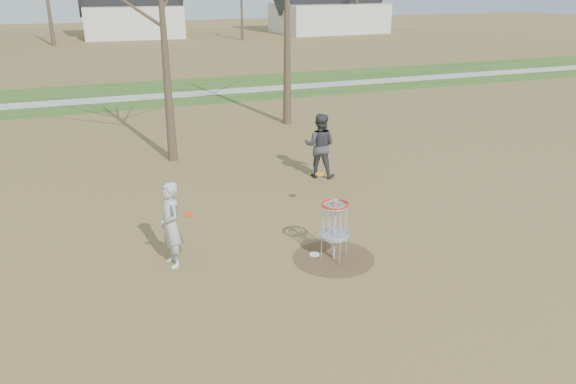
% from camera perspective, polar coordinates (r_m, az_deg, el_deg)
% --- Properties ---
extents(ground, '(160.00, 160.00, 0.00)m').
position_cam_1_polar(ground, '(12.47, 4.65, -6.73)').
color(ground, brown).
rests_on(ground, ground).
extents(green_band, '(160.00, 8.00, 0.01)m').
position_cam_1_polar(green_band, '(31.84, -12.02, 9.90)').
color(green_band, '#2D5119').
rests_on(green_band, ground).
extents(footpath, '(160.00, 1.50, 0.01)m').
position_cam_1_polar(footpath, '(30.87, -11.70, 9.61)').
color(footpath, '#9E9E99').
rests_on(footpath, green_band).
extents(dirt_circle, '(1.80, 1.80, 0.01)m').
position_cam_1_polar(dirt_circle, '(12.47, 4.66, -6.71)').
color(dirt_circle, '#47331E').
rests_on(dirt_circle, ground).
extents(player_standing, '(0.57, 0.75, 1.86)m').
position_cam_1_polar(player_standing, '(12.03, -11.82, -3.29)').
color(player_standing, '#B8B8B8').
rests_on(player_standing, ground).
extents(player_throwing, '(1.22, 1.16, 1.99)m').
position_cam_1_polar(player_throwing, '(17.24, 3.25, 4.74)').
color(player_throwing, '#3A393E').
rests_on(player_throwing, ground).
extents(disc_grounded, '(0.22, 0.22, 0.02)m').
position_cam_1_polar(disc_grounded, '(12.56, 2.69, -6.35)').
color(disc_grounded, white).
rests_on(disc_grounded, dirt_circle).
extents(discs_in_play, '(3.98, 1.97, 0.16)m').
position_cam_1_polar(discs_in_play, '(13.13, -2.41, 0.08)').
color(discs_in_play, orange).
rests_on(discs_in_play, ground).
extents(disc_golf_basket, '(0.64, 0.64, 1.35)m').
position_cam_1_polar(disc_golf_basket, '(12.08, 4.78, -2.87)').
color(disc_golf_basket, '#9EA3AD').
rests_on(disc_golf_basket, ground).
extents(houses_row, '(56.51, 10.01, 7.26)m').
position_cam_1_polar(houses_row, '(63.21, -13.31, 18.19)').
color(houses_row, silver).
rests_on(houses_row, ground).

